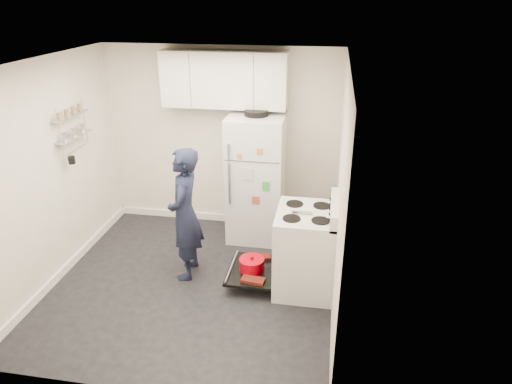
% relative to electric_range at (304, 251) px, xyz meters
% --- Properties ---
extents(room, '(3.21, 3.21, 2.51)m').
position_rel_electric_range_xyz_m(room, '(-1.29, -0.12, 0.74)').
color(room, black).
rests_on(room, ground).
extents(electric_range, '(0.66, 0.76, 1.10)m').
position_rel_electric_range_xyz_m(electric_range, '(0.00, 0.00, 0.00)').
color(electric_range, silver).
rests_on(electric_range, ground).
extents(open_oven_door, '(0.55, 0.70, 0.23)m').
position_rel_electric_range_xyz_m(open_oven_door, '(-0.59, -0.01, -0.28)').
color(open_oven_door, black).
rests_on(open_oven_door, ground).
extents(refrigerator, '(0.72, 0.74, 1.77)m').
position_rel_electric_range_xyz_m(refrigerator, '(-0.72, 1.10, 0.39)').
color(refrigerator, silver).
rests_on(refrigerator, ground).
extents(upper_cabinets, '(1.60, 0.33, 0.70)m').
position_rel_electric_range_xyz_m(upper_cabinets, '(-1.16, 1.28, 1.63)').
color(upper_cabinets, silver).
rests_on(upper_cabinets, room).
extents(wall_shelf_rack, '(0.14, 0.60, 0.61)m').
position_rel_electric_range_xyz_m(wall_shelf_rack, '(-2.78, 0.34, 1.21)').
color(wall_shelf_rack, '#B2B2B7').
rests_on(wall_shelf_rack, room).
extents(person, '(0.42, 0.61, 1.58)m').
position_rel_electric_range_xyz_m(person, '(-1.37, 0.04, 0.32)').
color(person, black).
rests_on(person, ground).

